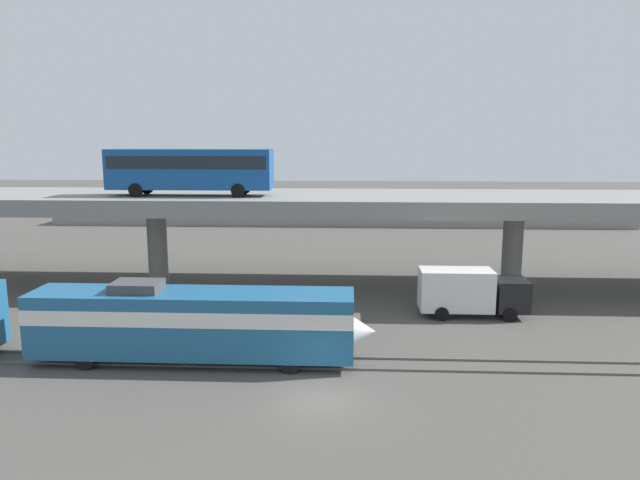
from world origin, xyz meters
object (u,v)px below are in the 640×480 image
Objects in this scene: transit_bus_on_overpass at (190,168)px; parked_car_2 at (394,205)px; service_truck_west at (470,291)px; train_locomotive at (209,321)px; parked_car_1 at (202,204)px; parked_car_3 at (237,204)px; parked_car_0 at (342,205)px.

parked_car_2 is (17.63, 35.77, -6.71)m from transit_bus_on_overpass.
train_locomotive is at bearing -149.75° from service_truck_west.
parked_car_1 is 4.88m from parked_car_3.
service_truck_west is (14.81, 8.63, -0.55)m from train_locomotive.
parked_car_0 is 1.00× the size of parked_car_1.
service_truck_west is 41.90m from parked_car_0.
parked_car_1 is at bearing 178.51° from parked_car_3.
parked_car_2 is (-1.75, 41.66, 0.80)m from service_truck_west.
train_locomotive is 50.00m from parked_car_0.
parked_car_0 is at bearing 82.97° from train_locomotive.
parked_car_1 is 1.02× the size of parked_car_2.
train_locomotive is at bearing -75.56° from parked_car_1.
parked_car_2 is (25.86, 0.58, -0.00)m from parked_car_1.
train_locomotive reaches higher than service_truck_west.
parked_car_3 is at bearing 99.08° from train_locomotive.
parked_car_0 is at bearing 5.59° from parked_car_2.
parked_car_3 is at bearing 95.45° from transit_bus_on_overpass.
train_locomotive is 51.34m from parked_car_1.
parked_car_0 is 1.02× the size of parked_car_2.
parked_car_1 is (-8.22, 35.18, -6.71)m from transit_bus_on_overpass.
train_locomotive reaches higher than parked_car_1.
parked_car_0 and parked_car_1 have the same top height.
train_locomotive is 1.45× the size of transit_bus_on_overpass.
service_truck_west is 1.55× the size of parked_car_0.
train_locomotive is 3.79× the size of parked_car_3.
parked_car_1 is 0.96× the size of parked_car_3.
parked_car_0 is at bearing -0.29° from parked_car_1.
parked_car_3 is at bearing 1.94° from parked_car_2.
service_truck_west is at bearing -56.10° from parked_car_1.
parked_car_2 is (13.05, 50.30, 0.24)m from train_locomotive.
train_locomotive is 3.95× the size of parked_car_1.
transit_bus_on_overpass is 36.75m from parked_car_1.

